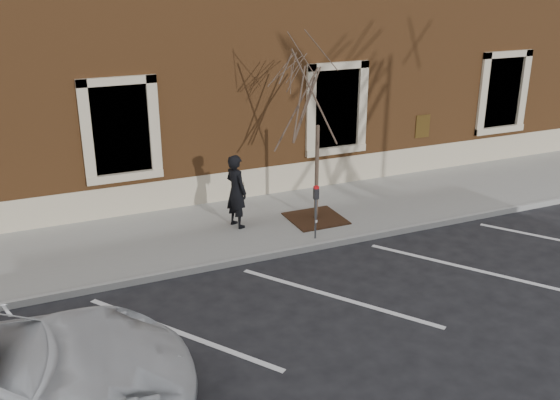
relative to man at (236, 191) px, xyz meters
name	(u,v)px	position (x,y,z in m)	size (l,w,h in m)	color
ground	(291,253)	(0.69, -1.68, -1.06)	(120.00, 120.00, 0.00)	#28282B
sidewalk_near	(262,223)	(0.69, 0.07, -0.99)	(40.00, 3.50, 0.15)	gray
curb_near	(291,251)	(0.69, -1.73, -0.99)	(40.00, 0.12, 0.15)	#9E9E99
parking_stripes	(336,297)	(0.69, -3.88, -1.06)	(28.00, 4.40, 0.01)	silver
building_civic	(189,40)	(0.69, 6.06, 2.93)	(40.00, 8.62, 8.00)	brown
man	(236,191)	(0.00, 0.00, 0.00)	(0.66, 0.44, 1.82)	black
parking_meter	(316,202)	(1.43, -1.44, -0.01)	(0.12, 0.09, 1.30)	#595B60
tree_grate	(316,218)	(1.98, -0.38, -0.89)	(1.33, 1.33, 0.03)	#392212
sapling	(318,98)	(1.98, -0.38, 2.18)	(2.65, 2.65, 4.42)	#503A31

